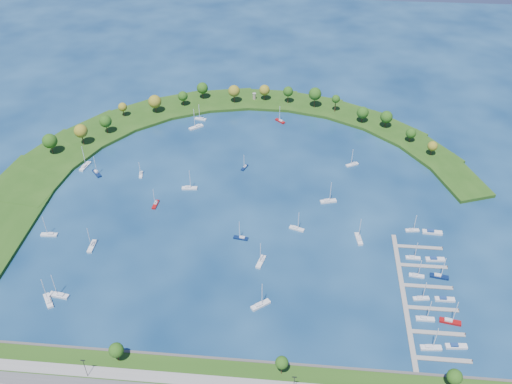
# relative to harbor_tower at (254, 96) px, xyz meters

# --- Properties ---
(ground) EXTENTS (700.00, 700.00, 0.00)m
(ground) POSITION_rel_harbor_tower_xyz_m (6.35, -117.09, -4.37)
(ground) COLOR #082346
(ground) RESTS_ON ground
(breakwater) EXTENTS (286.74, 247.64, 2.00)m
(breakwater) POSITION_rel_harbor_tower_xyz_m (-39.98, -68.38, -3.38)
(breakwater) COLOR #214713
(breakwater) RESTS_ON ground
(breakwater_trees) EXTENTS (239.10, 89.41, 14.93)m
(breakwater_trees) POSITION_rel_harbor_tower_xyz_m (-15.03, -31.68, 6.26)
(breakwater_trees) COLOR #382314
(breakwater_trees) RESTS_ON breakwater
(harbor_tower) EXTENTS (2.60, 2.60, 4.62)m
(harbor_tower) POSITION_rel_harbor_tower_xyz_m (0.00, 0.00, 0.00)
(harbor_tower) COLOR gray
(harbor_tower) RESTS_ON breakwater
(dock_system) EXTENTS (24.28, 82.00, 1.60)m
(dock_system) POSITION_rel_harbor_tower_xyz_m (91.65, -178.09, -4.01)
(dock_system) COLOR gray
(dock_system) RESTS_ON ground
(moored_boat_0) EXTENTS (9.40, 3.90, 13.40)m
(moored_boat_0) POSITION_rel_harbor_tower_xyz_m (-70.84, -192.15, -3.42)
(moored_boat_0) COLOR silver
(moored_boat_0) RESTS_ON ground
(moored_boat_1) EXTENTS (4.75, 10.10, 14.32)m
(moored_boat_1) POSITION_rel_harbor_tower_xyz_m (-93.59, -91.81, -3.39)
(moored_boat_1) COLOR silver
(moored_boat_1) RESTS_ON ground
(moored_boat_2) EXTENTS (9.37, 4.78, 13.27)m
(moored_boat_2) POSITION_rel_harbor_tower_xyz_m (51.39, -112.44, -3.42)
(moored_boat_2) COLOR silver
(moored_boat_2) RESTS_ON ground
(moored_boat_3) EXTENTS (7.34, 8.97, 13.45)m
(moored_boat_3) POSITION_rel_harbor_tower_xyz_m (-74.44, -195.73, -3.42)
(moored_boat_3) COLOR silver
(moored_boat_3) RESTS_ON ground
(moored_boat_4) EXTENTS (7.75, 3.16, 11.06)m
(moored_boat_4) POSITION_rel_harbor_tower_xyz_m (6.73, -146.54, -3.49)
(moored_boat_4) COLOR #0A1A42
(moored_boat_4) RESTS_ON ground
(moored_boat_5) EXTENTS (4.10, 6.76, 9.62)m
(moored_boat_5) POSITION_rel_harbor_tower_xyz_m (1.94, -83.96, -3.52)
(moored_boat_5) COLOR #0A1A42
(moored_boat_5) RESTS_ON ground
(moored_boat_6) EXTENTS (7.55, 8.25, 12.87)m
(moored_boat_6) POSITION_rel_harbor_tower_xyz_m (-84.44, -97.90, -3.43)
(moored_boat_6) COLOR #0A1A42
(moored_boat_6) RESTS_ON ground
(moored_boat_7) EXTENTS (8.96, 7.70, 13.66)m
(moored_boat_7) POSITION_rel_harbor_tower_xyz_m (20.28, -189.63, -3.41)
(moored_boat_7) COLOR silver
(moored_boat_7) RESTS_ON ground
(moored_boat_8) EXTENTS (2.76, 7.75, 11.17)m
(moored_boat_8) POSITION_rel_harbor_tower_xyz_m (-42.91, -123.58, -3.48)
(moored_boat_8) COLOR maroon
(moored_boat_8) RESTS_ON ground
(moored_boat_9) EXTENTS (2.51, 8.89, 13.06)m
(moored_boat_9) POSITION_rel_harbor_tower_xyz_m (-66.61, -159.26, -3.43)
(moored_boat_9) COLOR silver
(moored_boat_9) RESTS_ON ground
(moored_boat_10) EXTENTS (8.18, 4.58, 11.59)m
(moored_boat_10) POSITION_rel_harbor_tower_xyz_m (34.76, -136.82, -3.47)
(moored_boat_10) COLOR silver
(moored_boat_10) RESTS_ON ground
(moored_boat_11) EXTENTS (3.16, 6.88, 9.77)m
(moored_boat_11) POSITION_rel_harbor_tower_xyz_m (-58.14, -96.79, -3.52)
(moored_boat_11) COLOR silver
(moored_boat_11) RESTS_ON ground
(moored_boat_12) EXTENTS (8.11, 3.59, 11.53)m
(moored_boat_12) POSITION_rel_harbor_tower_xyz_m (-34.15, -29.18, -3.47)
(moored_boat_12) COLOR silver
(moored_boat_12) RESTS_ON ground
(moored_boat_13) EXTENTS (8.00, 5.70, 11.61)m
(moored_boat_13) POSITION_rel_harbor_tower_xyz_m (66.42, -75.27, -3.47)
(moored_boat_13) COLOR silver
(moored_boat_13) RESTS_ON ground
(moored_boat_14) EXTENTS (9.48, 8.37, 14.58)m
(moored_boat_14) POSITION_rel_harbor_tower_xyz_m (-35.24, -40.42, -3.38)
(moored_boat_14) COLOR silver
(moored_boat_14) RESTS_ON ground
(moored_boat_15) EXTENTS (3.96, 9.24, 13.15)m
(moored_boat_15) POSITION_rel_harbor_tower_xyz_m (66.36, -142.00, -3.43)
(moored_boat_15) COLOR silver
(moored_boat_15) RESTS_ON ground
(moored_boat_16) EXTENTS (8.51, 2.74, 12.36)m
(moored_boat_16) POSITION_rel_harbor_tower_xyz_m (-91.30, -152.88, -3.45)
(moored_boat_16) COLOR silver
(moored_boat_16) RESTS_ON ground
(moored_boat_17) EXTENTS (7.28, 6.91, 11.54)m
(moored_boat_17) POSITION_rel_harbor_tower_xyz_m (20.23, -27.14, -3.47)
(moored_boat_17) COLOR maroon
(moored_boat_17) RESTS_ON ground
(moored_boat_18) EXTENTS (8.88, 3.22, 12.78)m
(moored_boat_18) POSITION_rel_harbor_tower_xyz_m (-27.18, -107.39, -3.44)
(moored_boat_18) COLOR silver
(moored_boat_18) RESTS_ON ground
(moored_boat_19) EXTENTS (4.65, 9.24, 13.08)m
(moored_boat_19) POSITION_rel_harbor_tower_xyz_m (18.28, -162.58, -3.43)
(moored_boat_19) COLOR silver
(moored_boat_19) RESTS_ON ground
(docked_boat_0) EXTENTS (8.92, 3.09, 12.88)m
(docked_boat_0) POSITION_rel_harbor_tower_xyz_m (91.86, -205.93, -3.43)
(docked_boat_0) COLOR silver
(docked_boat_0) RESTS_ON ground
(docked_boat_1) EXTENTS (9.06, 3.16, 1.81)m
(docked_boat_1) POSITION_rel_harbor_tower_xyz_m (102.32, -204.27, -3.70)
(docked_boat_1) COLOR silver
(docked_boat_1) RESTS_ON ground
(docked_boat_2) EXTENTS (8.02, 2.28, 11.77)m
(docked_boat_2) POSITION_rel_harbor_tower_xyz_m (91.87, -190.92, -3.47)
(docked_boat_2) COLOR silver
(docked_boat_2) RESTS_ON ground
(docked_boat_3) EXTENTS (9.35, 4.04, 13.31)m
(docked_boat_3) POSITION_rel_harbor_tower_xyz_m (102.35, -191.48, -3.42)
(docked_boat_3) COLOR maroon
(docked_boat_3) RESTS_ON ground
(docked_boat_4) EXTENTS (7.52, 3.03, 10.75)m
(docked_boat_4) POSITION_rel_harbor_tower_xyz_m (91.89, -179.21, -3.49)
(docked_boat_4) COLOR silver
(docked_boat_4) RESTS_ON ground
(docked_boat_5) EXTENTS (8.91, 2.66, 1.81)m
(docked_boat_5) POSITION_rel_harbor_tower_xyz_m (102.32, -178.88, -3.70)
(docked_boat_5) COLOR silver
(docked_boat_5) RESTS_ON ground
(docked_boat_6) EXTENTS (7.26, 2.86, 10.39)m
(docked_boat_6) POSITION_rel_harbor_tower_xyz_m (91.89, -165.15, -3.50)
(docked_boat_6) COLOR silver
(docked_boat_6) RESTS_ON ground
(docked_boat_7) EXTENTS (8.86, 3.77, 12.61)m
(docked_boat_7) POSITION_rel_harbor_tower_xyz_m (102.36, -164.82, -3.44)
(docked_boat_7) COLOR #0A1A42
(docked_boat_7) RESTS_ON ground
(docked_boat_8) EXTENTS (7.12, 2.09, 10.43)m
(docked_boat_8) POSITION_rel_harbor_tower_xyz_m (91.89, -153.18, -3.50)
(docked_boat_8) COLOR silver
(docked_boat_8) RESTS_ON ground
(docked_boat_9) EXTENTS (9.38, 3.23, 1.88)m
(docked_boat_9) POSITION_rel_harbor_tower_xyz_m (102.31, -153.48, -3.68)
(docked_boat_9) COLOR silver
(docked_boat_9) RESTS_ON ground
(docked_boat_10) EXTENTS (7.27, 2.85, 10.41)m
(docked_boat_10) POSITION_rel_harbor_tower_xyz_m (94.29, -132.70, -3.50)
(docked_boat_10) COLOR silver
(docked_boat_10) RESTS_ON ground
(docked_boat_11) EXTENTS (10.11, 3.24, 2.04)m
(docked_boat_11) POSITION_rel_harbor_tower_xyz_m (104.20, -133.50, -3.62)
(docked_boat_11) COLOR silver
(docked_boat_11) RESTS_ON ground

